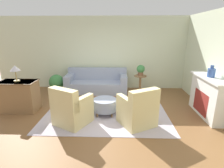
{
  "coord_description": "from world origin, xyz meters",
  "views": [
    {
      "loc": [
        0.32,
        -4.34,
        2.2
      ],
      "look_at": [
        0.15,
        0.55,
        0.75
      ],
      "focal_mm": 28.0,
      "sensor_mm": 36.0,
      "label": 1
    }
  ],
  "objects": [
    {
      "name": "fireplace",
      "position": [
        2.75,
        0.14,
        0.57
      ],
      "size": [
        0.44,
        1.51,
        1.09
      ],
      "color": "white",
      "rests_on": "ground_plane"
    },
    {
      "name": "couch",
      "position": [
        -0.49,
        2.05,
        0.32
      ],
      "size": [
        2.28,
        0.88,
        0.88
      ],
      "color": "#8E99B2",
      "rests_on": "ground_plane"
    },
    {
      "name": "ground_plane",
      "position": [
        0.0,
        0.0,
        0.0
      ],
      "size": [
        16.0,
        16.0,
        0.0
      ],
      "primitive_type": "plane",
      "color": "brown"
    },
    {
      "name": "ottoman_table",
      "position": [
        -0.03,
        0.11,
        0.28
      ],
      "size": [
        0.65,
        0.65,
        0.43
      ],
      "color": "#8E99B2",
      "rests_on": "rug"
    },
    {
      "name": "table_lamp",
      "position": [
        -2.51,
        0.27,
        1.23
      ],
      "size": [
        0.27,
        0.27,
        0.45
      ],
      "color": "tan",
      "rests_on": "dresser"
    },
    {
      "name": "potted_plant_floor",
      "position": [
        -2.0,
        1.94,
        0.37
      ],
      "size": [
        0.56,
        0.56,
        0.68
      ],
      "color": "brown",
      "rests_on": "ground_plane"
    },
    {
      "name": "dresser",
      "position": [
        -2.51,
        0.27,
        0.46
      ],
      "size": [
        1.04,
        0.59,
        0.89
      ],
      "color": "olive",
      "rests_on": "ground_plane"
    },
    {
      "name": "armchair_right",
      "position": [
        0.82,
        -0.46,
        0.38
      ],
      "size": [
        1.01,
        1.01,
        0.97
      ],
      "color": "beige",
      "rests_on": "rug"
    },
    {
      "name": "armchair_left",
      "position": [
        -0.82,
        -0.46,
        0.38
      ],
      "size": [
        1.01,
        1.01,
        0.97
      ],
      "color": "beige",
      "rests_on": "rug"
    },
    {
      "name": "vase_mantel_near",
      "position": [
        2.73,
        0.14,
        1.21
      ],
      "size": [
        0.19,
        0.19,
        0.31
      ],
      "color": "#38569E",
      "rests_on": "fireplace"
    },
    {
      "name": "side_table",
      "position": [
        1.14,
        1.89,
        0.45
      ],
      "size": [
        0.45,
        0.45,
        0.69
      ],
      "color": "olive",
      "rests_on": "ground_plane"
    },
    {
      "name": "wall_back",
      "position": [
        0.0,
        2.63,
        1.4
      ],
      "size": [
        9.13,
        0.12,
        2.8
      ],
      "color": "beige",
      "rests_on": "ground_plane"
    },
    {
      "name": "potted_plant_on_side_table",
      "position": [
        1.14,
        1.89,
        0.9
      ],
      "size": [
        0.29,
        0.29,
        0.39
      ],
      "color": "brown",
      "rests_on": "side_table"
    },
    {
      "name": "rug",
      "position": [
        0.0,
        0.0,
        0.01
      ],
      "size": [
        3.38,
        2.06,
        0.01
      ],
      "color": "#BCB2C1",
      "rests_on": "ground_plane"
    }
  ]
}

